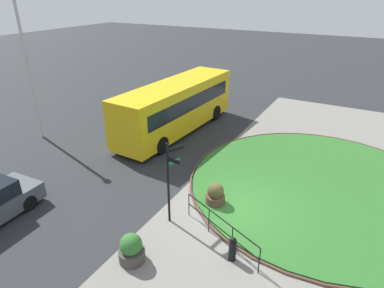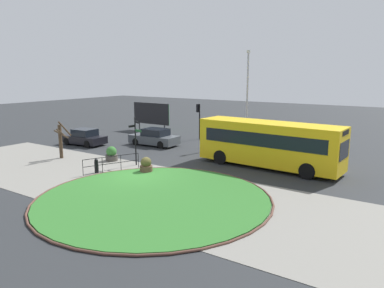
{
  "view_description": "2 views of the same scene",
  "coord_description": "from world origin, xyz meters",
  "px_view_note": "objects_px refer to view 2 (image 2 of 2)",
  "views": [
    {
      "loc": [
        -10.65,
        -3.77,
        8.27
      ],
      "look_at": [
        1.64,
        3.03,
        1.62
      ],
      "focal_mm": 30.98,
      "sensor_mm": 36.0,
      "label": 1
    },
    {
      "loc": [
        14.88,
        -16.19,
        6.27
      ],
      "look_at": [
        2.56,
        2.26,
        1.95
      ],
      "focal_mm": 34.06,
      "sensor_mm": 36.0,
      "label": 2
    }
  ],
  "objects_px": {
    "signpost_directional": "(136,137)",
    "planter_near_signpost": "(112,154)",
    "lamppost_tall": "(247,95)",
    "bollard_foreground": "(96,166)",
    "street_tree_bare": "(61,139)",
    "bus_yellow": "(269,143)",
    "car_far_lane": "(84,138)",
    "billboard_left": "(151,114)",
    "car_near_lane": "(154,138)",
    "planter_kerbside": "(146,166)",
    "traffic_light_near": "(199,113)"
  },
  "relations": [
    {
      "from": "car_near_lane",
      "to": "car_far_lane",
      "type": "xyz_separation_m",
      "value": [
        -5.34,
        -3.32,
        -0.03
      ]
    },
    {
      "from": "signpost_directional",
      "to": "car_near_lane",
      "type": "distance_m",
      "value": 7.33
    },
    {
      "from": "billboard_left",
      "to": "planter_near_signpost",
      "type": "height_order",
      "value": "billboard_left"
    },
    {
      "from": "car_near_lane",
      "to": "billboard_left",
      "type": "bearing_deg",
      "value": -50.86
    },
    {
      "from": "signpost_directional",
      "to": "traffic_light_near",
      "type": "distance_m",
      "value": 11.25
    },
    {
      "from": "lamppost_tall",
      "to": "billboard_left",
      "type": "height_order",
      "value": "lamppost_tall"
    },
    {
      "from": "bus_yellow",
      "to": "billboard_left",
      "type": "relative_size",
      "value": 1.97
    },
    {
      "from": "signpost_directional",
      "to": "lamppost_tall",
      "type": "relative_size",
      "value": 0.41
    },
    {
      "from": "signpost_directional",
      "to": "planter_kerbside",
      "type": "distance_m",
      "value": 2.57
    },
    {
      "from": "lamppost_tall",
      "to": "bus_yellow",
      "type": "bearing_deg",
      "value": -54.23
    },
    {
      "from": "bus_yellow",
      "to": "planter_near_signpost",
      "type": "height_order",
      "value": "bus_yellow"
    },
    {
      "from": "bus_yellow",
      "to": "lamppost_tall",
      "type": "xyz_separation_m",
      "value": [
        -4.8,
        6.66,
        2.74
      ]
    },
    {
      "from": "bus_yellow",
      "to": "street_tree_bare",
      "type": "height_order",
      "value": "bus_yellow"
    },
    {
      "from": "signpost_directional",
      "to": "planter_near_signpost",
      "type": "bearing_deg",
      "value": 179.63
    },
    {
      "from": "bus_yellow",
      "to": "car_near_lane",
      "type": "xyz_separation_m",
      "value": [
        -11.35,
        1.78,
        -0.97
      ]
    },
    {
      "from": "lamppost_tall",
      "to": "traffic_light_near",
      "type": "bearing_deg",
      "value": -178.75
    },
    {
      "from": "street_tree_bare",
      "to": "signpost_directional",
      "type": "bearing_deg",
      "value": 14.02
    },
    {
      "from": "signpost_directional",
      "to": "bollard_foreground",
      "type": "height_order",
      "value": "signpost_directional"
    },
    {
      "from": "lamppost_tall",
      "to": "planter_kerbside",
      "type": "height_order",
      "value": "lamppost_tall"
    },
    {
      "from": "planter_near_signpost",
      "to": "car_near_lane",
      "type": "bearing_deg",
      "value": 100.27
    },
    {
      "from": "car_far_lane",
      "to": "billboard_left",
      "type": "xyz_separation_m",
      "value": [
        -0.05,
        9.35,
        1.26
      ]
    },
    {
      "from": "street_tree_bare",
      "to": "billboard_left",
      "type": "bearing_deg",
      "value": 101.78
    },
    {
      "from": "bollard_foreground",
      "to": "planter_kerbside",
      "type": "bearing_deg",
      "value": 35.58
    },
    {
      "from": "planter_kerbside",
      "to": "car_far_lane",
      "type": "bearing_deg",
      "value": 159.45
    },
    {
      "from": "car_near_lane",
      "to": "street_tree_bare",
      "type": "bearing_deg",
      "value": 69.56
    },
    {
      "from": "bollard_foreground",
      "to": "traffic_light_near",
      "type": "bearing_deg",
      "value": 95.01
    },
    {
      "from": "traffic_light_near",
      "to": "car_near_lane",
      "type": "bearing_deg",
      "value": 85.52
    },
    {
      "from": "signpost_directional",
      "to": "lamppost_tall",
      "type": "xyz_separation_m",
      "value": [
        3.0,
        11.17,
        2.43
      ]
    },
    {
      "from": "billboard_left",
      "to": "planter_near_signpost",
      "type": "distance_m",
      "value": 13.98
    },
    {
      "from": "lamppost_tall",
      "to": "street_tree_bare",
      "type": "height_order",
      "value": "lamppost_tall"
    },
    {
      "from": "traffic_light_near",
      "to": "planter_near_signpost",
      "type": "bearing_deg",
      "value": 101.36
    },
    {
      "from": "traffic_light_near",
      "to": "planter_near_signpost",
      "type": "distance_m",
      "value": 11.23
    },
    {
      "from": "traffic_light_near",
      "to": "billboard_left",
      "type": "height_order",
      "value": "traffic_light_near"
    },
    {
      "from": "planter_near_signpost",
      "to": "street_tree_bare",
      "type": "xyz_separation_m",
      "value": [
        -3.64,
        -1.53,
        0.97
      ]
    },
    {
      "from": "bollard_foreground",
      "to": "street_tree_bare",
      "type": "xyz_separation_m",
      "value": [
        -5.28,
        1.37,
        0.97
      ]
    },
    {
      "from": "planter_near_signpost",
      "to": "traffic_light_near",
      "type": "bearing_deg",
      "value": 87.81
    },
    {
      "from": "car_near_lane",
      "to": "car_far_lane",
      "type": "bearing_deg",
      "value": 29.25
    },
    {
      "from": "bollard_foreground",
      "to": "bus_yellow",
      "type": "bearing_deg",
      "value": 40.72
    },
    {
      "from": "signpost_directional",
      "to": "planter_near_signpost",
      "type": "height_order",
      "value": "signpost_directional"
    },
    {
      "from": "billboard_left",
      "to": "planter_near_signpost",
      "type": "xyz_separation_m",
      "value": [
        6.52,
        -12.29,
        -1.44
      ]
    },
    {
      "from": "car_near_lane",
      "to": "car_far_lane",
      "type": "height_order",
      "value": "car_near_lane"
    },
    {
      "from": "street_tree_bare",
      "to": "car_far_lane",
      "type": "bearing_deg",
      "value": 122.38
    },
    {
      "from": "billboard_left",
      "to": "lamppost_tall",
      "type": "bearing_deg",
      "value": -4.48
    },
    {
      "from": "lamppost_tall",
      "to": "planter_kerbside",
      "type": "relative_size",
      "value": 8.03
    },
    {
      "from": "bollard_foreground",
      "to": "planter_near_signpost",
      "type": "height_order",
      "value": "planter_near_signpost"
    },
    {
      "from": "bollard_foreground",
      "to": "car_near_lane",
      "type": "xyz_separation_m",
      "value": [
        -2.78,
        9.16,
        0.21
      ]
    },
    {
      "from": "signpost_directional",
      "to": "street_tree_bare",
      "type": "bearing_deg",
      "value": -165.98
    },
    {
      "from": "lamppost_tall",
      "to": "billboard_left",
      "type": "bearing_deg",
      "value": 174.55
    },
    {
      "from": "planter_near_signpost",
      "to": "signpost_directional",
      "type": "bearing_deg",
      "value": -0.37
    },
    {
      "from": "bollard_foreground",
      "to": "signpost_directional",
      "type": "bearing_deg",
      "value": 74.96
    }
  ]
}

